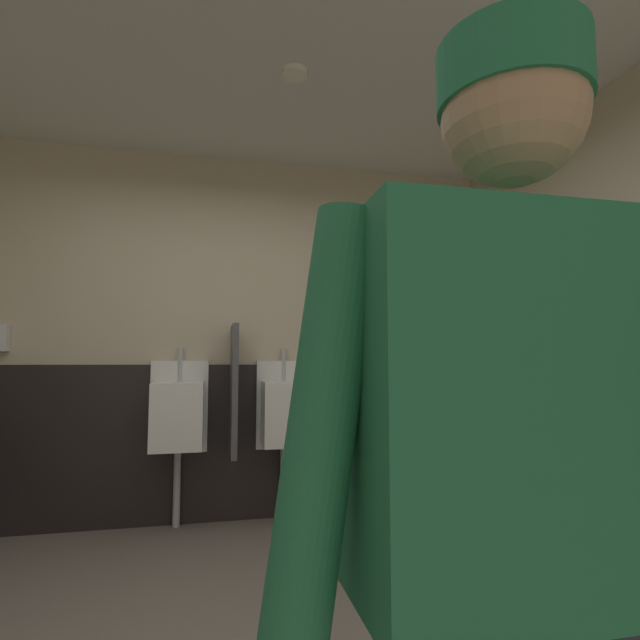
{
  "coord_description": "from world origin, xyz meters",
  "views": [
    {
      "loc": [
        -0.11,
        -1.78,
        1.14
      ],
      "look_at": [
        0.16,
        -0.57,
        1.25
      ],
      "focal_mm": 27.09,
      "sensor_mm": 36.0,
      "label": 1
    }
  ],
  "objects_px": {
    "urinal_middle": "(285,412)",
    "soap_dispenser": "(0,338)",
    "urinal_left": "(178,415)",
    "person": "(530,494)"
  },
  "relations": [
    {
      "from": "person",
      "to": "soap_dispenser",
      "type": "relative_size",
      "value": 8.99
    },
    {
      "from": "urinal_middle",
      "to": "person",
      "type": "bearing_deg",
      "value": -91.82
    },
    {
      "from": "urinal_left",
      "to": "soap_dispenser",
      "type": "relative_size",
      "value": 6.89
    },
    {
      "from": "urinal_left",
      "to": "urinal_middle",
      "type": "relative_size",
      "value": 1.0
    },
    {
      "from": "urinal_middle",
      "to": "soap_dispenser",
      "type": "relative_size",
      "value": 6.89
    },
    {
      "from": "urinal_middle",
      "to": "soap_dispenser",
      "type": "bearing_deg",
      "value": 176.44
    },
    {
      "from": "urinal_left",
      "to": "person",
      "type": "bearing_deg",
      "value": -77.2
    },
    {
      "from": "urinal_left",
      "to": "soap_dispenser",
      "type": "height_order",
      "value": "soap_dispenser"
    },
    {
      "from": "urinal_left",
      "to": "person",
      "type": "relative_size",
      "value": 0.77
    },
    {
      "from": "urinal_left",
      "to": "soap_dispenser",
      "type": "distance_m",
      "value": 1.29
    }
  ]
}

